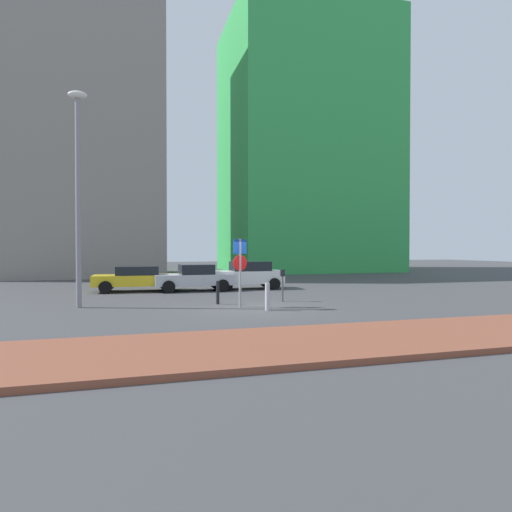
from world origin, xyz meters
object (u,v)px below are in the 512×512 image
object	(u,v)px
parking_sign_post	(240,264)
traffic_bollard_mid	(218,293)
parked_car_yellow	(137,278)
parked_car_white	(248,275)
street_lamp	(78,183)
parking_meter	(282,281)
traffic_bollard_near	(267,297)
parked_car_silver	(194,277)

from	to	relation	value
parking_sign_post	traffic_bollard_mid	size ratio (longest dim) A/B	2.80
parked_car_yellow	parked_car_white	size ratio (longest dim) A/B	1.15
street_lamp	traffic_bollard_mid	xyz separation A→B (m)	(5.27, -0.45, -4.27)
parking_meter	parked_car_yellow	bearing A→B (deg)	133.13
parked_car_yellow	traffic_bollard_mid	size ratio (longest dim) A/B	4.80
parked_car_white	traffic_bollard_near	distance (m)	8.48
parked_car_white	parking_sign_post	size ratio (longest dim) A/B	1.50
parked_car_white	parked_car_yellow	bearing A→B (deg)	177.13
parked_car_silver	traffic_bollard_near	bearing A→B (deg)	-79.44
parked_car_yellow	parking_sign_post	xyz separation A→B (m)	(3.70, -7.47, 0.94)
parked_car_silver	traffic_bollard_near	distance (m)	8.21
street_lamp	parking_meter	bearing A→B (deg)	-2.55
parked_car_silver	parking_meter	bearing A→B (deg)	-62.66
parking_sign_post	traffic_bollard_mid	distance (m)	1.75
parked_car_silver	traffic_bollard_mid	xyz separation A→B (m)	(0.13, -5.78, -0.25)
parked_car_white	traffic_bollard_mid	distance (m)	6.72
traffic_bollard_mid	traffic_bollard_near	bearing A→B (deg)	-58.99
parked_car_silver	street_lamp	bearing A→B (deg)	-133.99
parked_car_silver	street_lamp	distance (m)	8.42
street_lamp	traffic_bollard_mid	size ratio (longest dim) A/B	8.72
parked_car_yellow	street_lamp	distance (m)	7.48
traffic_bollard_mid	parked_car_yellow	bearing A→B (deg)	115.66
parking_meter	traffic_bollard_mid	size ratio (longest dim) A/B	1.44
parked_car_white	traffic_bollard_mid	world-z (taller)	parked_car_white
parked_car_silver	traffic_bollard_near	world-z (taller)	parked_car_silver
street_lamp	traffic_bollard_near	bearing A→B (deg)	-22.40
parked_car_yellow	parking_sign_post	world-z (taller)	parking_sign_post
traffic_bollard_near	street_lamp	bearing A→B (deg)	157.60
parking_meter	traffic_bollard_mid	bearing A→B (deg)	-178.07
parked_car_yellow	traffic_bollard_near	bearing A→B (deg)	-62.87
parked_car_silver	parking_sign_post	xyz separation A→B (m)	(0.78, -6.90, 0.92)
traffic_bollard_near	parking_meter	bearing A→B (deg)	58.89
parked_car_yellow	parked_car_white	xyz separation A→B (m)	(5.95, -0.30, 0.09)
parked_car_yellow	traffic_bollard_mid	xyz separation A→B (m)	(3.05, -6.35, -0.24)
parking_sign_post	traffic_bollard_mid	bearing A→B (deg)	120.05
parked_car_white	parking_meter	size ratio (longest dim) A/B	2.91
parked_car_white	parking_meter	world-z (taller)	parked_car_white
parked_car_white	parking_meter	xyz separation A→B (m)	(-0.09, -5.96, 0.08)
street_lamp	traffic_bollard_mid	world-z (taller)	street_lamp
parking_sign_post	traffic_bollard_mid	world-z (taller)	parking_sign_post
traffic_bollard_mid	parked_car_silver	bearing A→B (deg)	91.30
parked_car_silver	parking_meter	distance (m)	6.40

